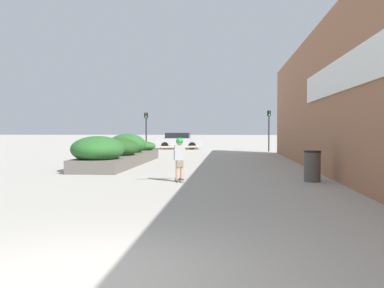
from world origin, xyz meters
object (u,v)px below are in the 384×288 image
object	(u,v)px
skateboarder	(179,154)
traffic_light_left	(146,125)
traffic_light_right	(269,123)
car_leftmost	(179,140)
trash_bin	(312,166)
skateboard	(180,180)
car_center_left	(333,140)

from	to	relation	value
skateboarder	traffic_light_left	xyz separation A→B (m)	(-5.16, 20.37, 1.25)
traffic_light_right	traffic_light_left	bearing A→B (deg)	-175.72
skateboarder	car_leftmost	bearing A→B (deg)	75.91
skateboarder	car_leftmost	size ratio (longest dim) A/B	0.35
trash_bin	car_leftmost	distance (m)	25.34
skateboarder	trash_bin	xyz separation A→B (m)	(4.48, 0.42, -0.42)
skateboard	skateboarder	world-z (taller)	skateboarder
skateboard	car_center_left	size ratio (longest dim) A/B	0.14
car_center_left	traffic_light_right	xyz separation A→B (m)	(-6.28, -4.91, 1.47)
traffic_light_left	traffic_light_right	xyz separation A→B (m)	(10.05, 0.75, 0.10)
skateboarder	traffic_light_left	bearing A→B (deg)	83.36
skateboarder	traffic_light_right	xyz separation A→B (m)	(4.90, 21.12, 1.35)
skateboarder	traffic_light_right	size ratio (longest dim) A/B	0.41
trash_bin	car_center_left	world-z (taller)	car_center_left
traffic_light_right	skateboard	bearing A→B (deg)	-103.06
skateboard	car_center_left	bearing A→B (deg)	45.91
car_center_left	traffic_light_left	size ratio (longest dim) A/B	1.42
skateboarder	trash_bin	distance (m)	4.52
skateboarder	trash_bin	size ratio (longest dim) A/B	1.32
trash_bin	car_leftmost	xyz separation A→B (m)	(-7.40, 24.24, 0.27)
car_center_left	traffic_light_left	xyz separation A→B (m)	(-16.34, -5.66, 1.37)
skateboarder	skateboard	bearing A→B (deg)	70.05
car_center_left	car_leftmost	bearing A→B (deg)	95.58
car_leftmost	traffic_light_left	bearing A→B (deg)	-27.53
skateboard	traffic_light_right	xyz separation A→B (m)	(4.90, 21.12, 2.23)
car_leftmost	traffic_light_right	bearing A→B (deg)	65.69
car_center_left	traffic_light_right	world-z (taller)	traffic_light_right
skateboarder	car_center_left	distance (m)	28.33
skateboard	traffic_light_right	world-z (taller)	traffic_light_right
car_center_left	trash_bin	bearing A→B (deg)	165.33
traffic_light_left	skateboard	bearing A→B (deg)	-75.80
traffic_light_right	car_center_left	bearing A→B (deg)	38.02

